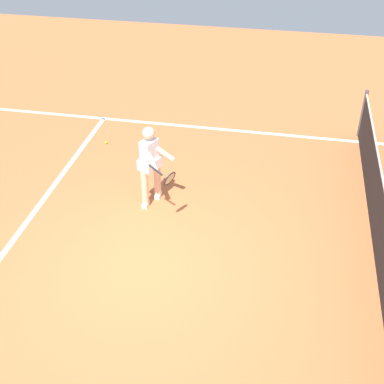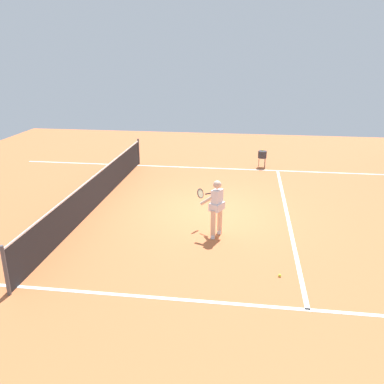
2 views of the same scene
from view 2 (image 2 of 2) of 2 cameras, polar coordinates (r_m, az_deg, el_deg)
The scene contains 8 objects.
ground_plane at distance 12.68m, azimuth 2.56°, elevation -2.66°, with size 25.05×25.05×0.00m, color #C66638.
service_line_marking at distance 12.71m, azimuth 13.19°, elevation -3.12°, with size 9.66×0.10×0.01m, color white.
sideline_left_marking at distance 8.42m, azimuth -0.67°, elevation -14.90°, with size 0.10×17.27×0.01m, color white.
sideline_right_marking at distance 17.24m, azimuth 4.08°, elevation 3.31°, with size 0.10×17.27×0.01m, color white.
court_net at distance 13.31m, azimuth -13.21°, elevation 0.30°, with size 10.34×0.08×1.11m.
tennis_player at distance 10.77m, azimuth 3.38°, elevation -1.93°, with size 1.03×0.83×1.55m.
tennis_ball_near at distance 9.36m, azimuth 12.19°, elevation -11.35°, with size 0.07×0.07×0.07m, color #D1E533.
ball_hopper at distance 17.56m, azimuth 9.83°, elevation 5.19°, with size 0.36×0.36×0.74m.
Camera 2 is at (-11.72, -1.05, 4.74)m, focal length 38.06 mm.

